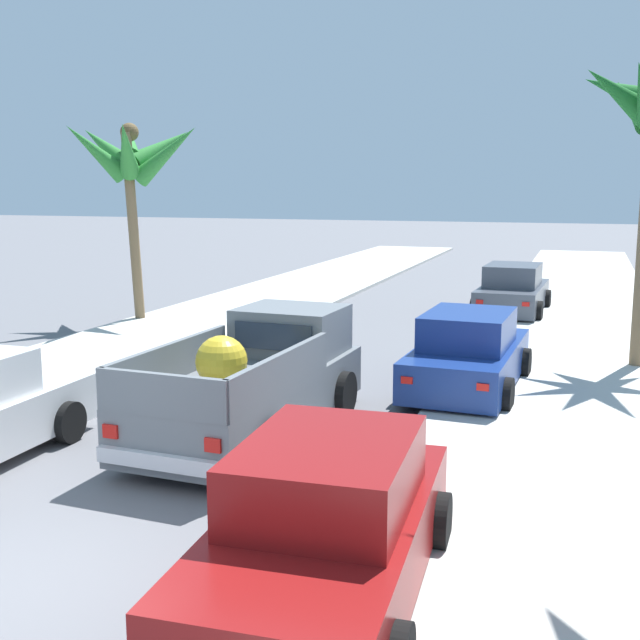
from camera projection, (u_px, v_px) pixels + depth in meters
name	position (u px, v px, depth m)	size (l,w,h in m)	color
ground_plane	(22.00, 583.00, 7.66)	(160.00, 160.00, 0.00)	slate
sidewalk_left	(178.00, 333.00, 20.41)	(4.64, 60.00, 0.12)	beige
sidewalk_right	(571.00, 359.00, 17.28)	(4.64, 60.00, 0.12)	beige
curb_left	(210.00, 335.00, 20.12)	(0.16, 60.00, 0.10)	silver
curb_right	(528.00, 357.00, 17.57)	(0.16, 60.00, 0.10)	silver
pickup_truck	(257.00, 383.00, 12.28)	(2.37, 5.28, 1.80)	slate
car_left_near	(468.00, 354.00, 14.71)	(2.16, 4.32, 1.54)	navy
car_left_mid	(326.00, 527.00, 7.27)	(2.19, 4.33, 1.54)	maroon
car_right_mid	(513.00, 291.00, 23.53)	(2.16, 4.32, 1.54)	#474C56
palm_tree_left_back	(133.00, 156.00, 21.45)	(3.78, 3.75, 5.68)	brown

